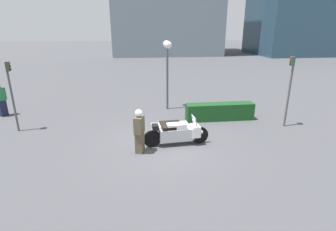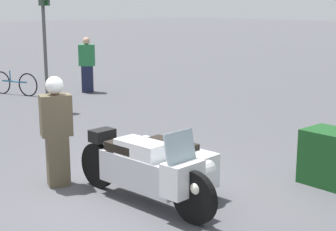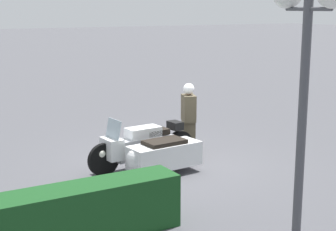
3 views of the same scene
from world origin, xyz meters
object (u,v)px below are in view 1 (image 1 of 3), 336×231
Objects in this scene: traffic_light_near at (290,81)px; traffic_light_far at (11,86)px; hedge_bush_curbside at (220,112)px; police_motorcycle at (175,131)px; twin_lamp_post at (167,55)px; pedestrian_bystander at (1,100)px; officer_rider at (139,130)px.

traffic_light_near is 12.37m from traffic_light_far.
hedge_bush_curbside is 1.10× the size of traffic_light_far.
police_motorcycle is 7.38m from traffic_light_far.
police_motorcycle is 0.84× the size of traffic_light_far.
police_motorcycle is 5.22m from twin_lamp_post.
twin_lamp_post is 9.10m from pedestrian_bystander.
traffic_light_far reaches higher than police_motorcycle.
pedestrian_bystander is (-1.69, 2.35, -1.20)m from traffic_light_far.
hedge_bush_curbside is at bearing 29.20° from pedestrian_bystander.
police_motorcycle is at bearing -27.79° from traffic_light_far.
police_motorcycle is 0.69× the size of twin_lamp_post.
traffic_light_far is at bearing 7.42° from traffic_light_near.
traffic_light_far is (-12.34, 0.92, -0.09)m from traffic_light_near.
police_motorcycle is 3.54m from hedge_bush_curbside.
officer_rider is at bearing -107.53° from twin_lamp_post.
officer_rider is 0.97× the size of pedestrian_bystander.
officer_rider is 7.27m from traffic_light_near.
pedestrian_bystander is at bearing -15.75° from officer_rider.
pedestrian_bystander is at bearing -179.01° from twin_lamp_post.
pedestrian_bystander is at bearing 169.83° from hedge_bush_curbside.
officer_rider is at bearing -155.02° from police_motorcycle.
police_motorcycle is 0.81× the size of traffic_light_near.
twin_lamp_post is at bearing 7.90° from traffic_light_far.
police_motorcycle is 5.79m from traffic_light_near.
officer_rider is 0.50× the size of hedge_bush_curbside.
hedge_bush_curbside is at bearing -41.91° from twin_lamp_post.
traffic_light_near is at bearing 7.32° from police_motorcycle.
police_motorcycle is at bearing -130.40° from officer_rider.
traffic_light_near reaches higher than hedge_bush_curbside.
traffic_light_near is at bearing 26.25° from pedestrian_bystander.
officer_rider is at bearing 27.34° from traffic_light_near.
twin_lamp_post is 7.63m from traffic_light_far.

